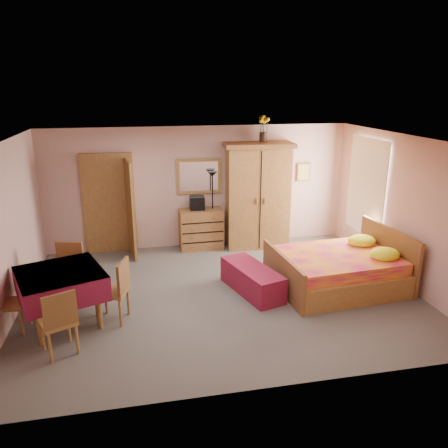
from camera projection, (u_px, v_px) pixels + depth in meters
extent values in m
plane|color=#5F5A54|center=(222.00, 294.00, 7.45)|extent=(6.50, 6.50, 0.00)
plane|color=brown|center=(221.00, 140.00, 6.66)|extent=(6.50, 6.50, 0.00)
cube|color=tan|center=(199.00, 187.00, 9.39)|extent=(6.50, 0.10, 2.60)
cube|color=tan|center=(266.00, 288.00, 4.72)|extent=(6.50, 0.10, 2.60)
cube|color=tan|center=(6.00, 234.00, 6.44)|extent=(0.10, 5.00, 2.60)
cube|color=tan|center=(403.00, 210.00, 7.67)|extent=(0.10, 5.00, 2.60)
cube|color=#9E6B35|center=(109.00, 205.00, 9.09)|extent=(1.06, 0.12, 2.15)
cube|color=white|center=(367.00, 187.00, 8.74)|extent=(0.08, 1.40, 1.95)
cube|color=#D8BF59|center=(303.00, 172.00, 9.73)|extent=(0.30, 0.04, 0.40)
cube|color=brown|center=(201.00, 229.00, 9.43)|extent=(0.93, 0.47, 0.87)
cube|color=white|center=(199.00, 176.00, 9.28)|extent=(0.95, 0.08, 0.75)
cube|color=black|center=(197.00, 203.00, 9.25)|extent=(0.31, 0.24, 0.29)
cube|color=black|center=(213.00, 210.00, 9.38)|extent=(0.26, 0.26, 1.67)
cube|color=#9E6A35|center=(257.00, 196.00, 9.37)|extent=(1.49, 0.84, 2.27)
cube|color=yellow|center=(263.00, 129.00, 9.06)|extent=(0.23, 0.23, 0.55)
cube|color=#CC1362|center=(337.00, 260.00, 7.58)|extent=(2.26, 1.84, 0.99)
cube|color=maroon|center=(252.00, 279.00, 7.46)|extent=(0.87, 1.45, 0.45)
cube|color=maroon|center=(63.00, 298.00, 6.40)|extent=(1.46, 1.46, 0.84)
cube|color=#A97839|center=(58.00, 321.00, 5.69)|extent=(0.56, 0.56, 0.93)
cube|color=#A86B39|center=(67.00, 275.00, 7.02)|extent=(0.54, 0.54, 0.97)
cube|color=#AC6A3A|center=(12.00, 303.00, 6.21)|extent=(0.44, 0.44, 0.88)
cube|color=olive|center=(112.00, 291.00, 6.48)|extent=(0.55, 0.55, 0.96)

